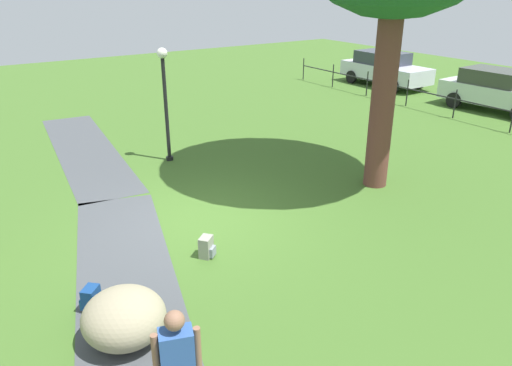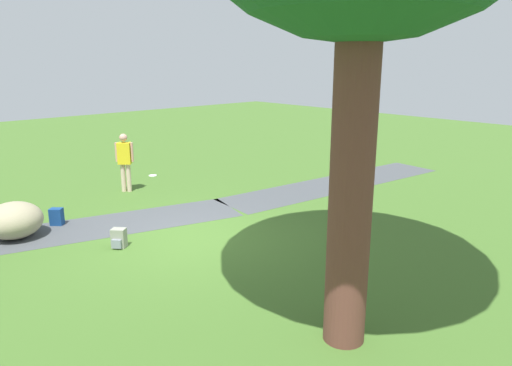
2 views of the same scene
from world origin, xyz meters
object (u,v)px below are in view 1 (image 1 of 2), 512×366
Objects in this scene: lamp_post at (165,92)px; woman_with_handbag at (178,365)px; parked_sedan_red at (384,68)px; backpack_by_boulder at (91,299)px; parked_coupe_black at (497,90)px; spare_backpack_on_lawn at (207,247)px; lawn_boulder at (124,317)px.

woman_with_handbag is (8.39, -3.62, -0.98)m from lamp_post.
woman_with_handbag is at bearing -53.11° from parked_sedan_red.
parked_coupe_black reaches higher than backpack_by_boulder.
lamp_post reaches higher than spare_backpack_on_lawn.
parked_coupe_black is (-6.59, 16.41, -0.15)m from woman_with_handbag.
lawn_boulder is 19.53m from parked_sedan_red.
parked_sedan_red is (-9.55, 16.66, 0.62)m from backpack_by_boulder.
lamp_post is at bearing -98.04° from parked_coupe_black.
parked_sedan_red is at bearing 126.89° from woman_with_handbag.
parked_sedan_red is at bearing 107.12° from lamp_post.
lamp_post reaches higher than lawn_boulder.
parked_coupe_black is at bearing 106.18° from lawn_boulder.
woman_with_handbag is 20.56m from parked_sedan_red.
woman_with_handbag is 2.90m from backpack_by_boulder.
lawn_boulder reaches higher than spare_backpack_on_lawn.
parked_sedan_red is (-12.34, 16.44, -0.15)m from woman_with_handbag.
parked_sedan_red is (-10.52, 16.45, 0.42)m from lawn_boulder.
woman_with_handbag reaches higher than backpack_by_boulder.
lamp_post is 0.72× the size of parked_sedan_red.
lamp_post is 7.66m from lawn_boulder.
parked_sedan_red is at bearing 122.37° from spare_backpack_on_lawn.
parked_coupe_black is at bearing 102.86° from backpack_by_boulder.
lawn_boulder is 17.10m from parked_coupe_black.
lawn_boulder is 3.83× the size of spare_backpack_on_lawn.
lawn_boulder is at bearing -57.40° from parked_sedan_red.
lawn_boulder is 2.47m from spare_backpack_on_lawn.
woman_with_handbag is 4.12× the size of backpack_by_boulder.
parked_coupe_black is at bearing 81.96° from lamp_post.
backpack_by_boulder is 19.21m from parked_sedan_red.
lamp_post reaches higher than backpack_by_boulder.
woman_with_handbag reaches higher than parked_coupe_black.
lawn_boulder is 1.01m from backpack_by_boulder.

